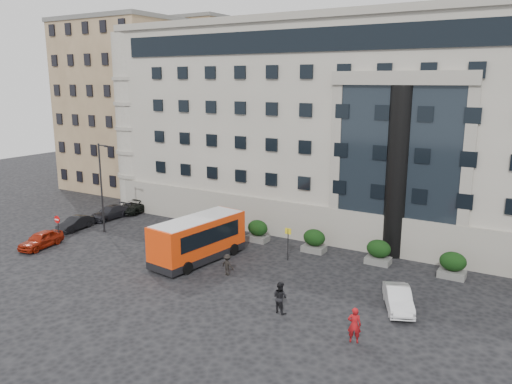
% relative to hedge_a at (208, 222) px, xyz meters
% --- Properties ---
extents(ground, '(120.00, 120.00, 0.00)m').
position_rel_hedge_a_xyz_m(ground, '(4.00, -7.80, -0.93)').
color(ground, black).
rests_on(ground, ground).
extents(civic_building, '(44.00, 24.00, 18.00)m').
position_rel_hedge_a_xyz_m(civic_building, '(10.00, 14.20, 8.07)').
color(civic_building, '#9B9789').
rests_on(civic_building, ground).
extents(entrance_column, '(1.80, 1.80, 13.00)m').
position_rel_hedge_a_xyz_m(entrance_column, '(16.00, 2.50, 5.57)').
color(entrance_column, black).
rests_on(entrance_column, ground).
extents(apartment_near, '(14.00, 14.00, 20.00)m').
position_rel_hedge_a_xyz_m(apartment_near, '(-20.00, 12.20, 9.07)').
color(apartment_near, '#856B4D').
rests_on(apartment_near, ground).
extents(apartment_far, '(13.00, 13.00, 22.00)m').
position_rel_hedge_a_xyz_m(apartment_far, '(-23.00, 30.20, 10.07)').
color(apartment_far, '#826B4B').
rests_on(apartment_far, ground).
extents(hedge_a, '(1.80, 1.26, 1.84)m').
position_rel_hedge_a_xyz_m(hedge_a, '(0.00, 0.00, 0.00)').
color(hedge_a, '#565653').
rests_on(hedge_a, ground).
extents(hedge_b, '(1.80, 1.26, 1.84)m').
position_rel_hedge_a_xyz_m(hedge_b, '(5.20, 0.00, 0.00)').
color(hedge_b, '#565653').
rests_on(hedge_b, ground).
extents(hedge_c, '(1.80, 1.26, 1.84)m').
position_rel_hedge_a_xyz_m(hedge_c, '(10.40, 0.00, 0.00)').
color(hedge_c, '#565653').
rests_on(hedge_c, ground).
extents(hedge_d, '(1.80, 1.26, 1.84)m').
position_rel_hedge_a_xyz_m(hedge_d, '(15.60, 0.00, 0.00)').
color(hedge_d, '#565653').
rests_on(hedge_d, ground).
extents(hedge_e, '(1.80, 1.26, 1.84)m').
position_rel_hedge_a_xyz_m(hedge_e, '(20.80, 0.00, 0.00)').
color(hedge_e, '#565653').
rests_on(hedge_e, ground).
extents(street_lamp, '(1.16, 0.18, 8.00)m').
position_rel_hedge_a_xyz_m(street_lamp, '(-7.94, -4.80, 3.44)').
color(street_lamp, '#262628').
rests_on(street_lamp, ground).
extents(bus_stop_sign, '(0.50, 0.08, 2.52)m').
position_rel_hedge_a_xyz_m(bus_stop_sign, '(9.50, -2.80, 0.80)').
color(bus_stop_sign, '#262628').
rests_on(bus_stop_sign, ground).
extents(no_entry_sign, '(0.64, 0.16, 2.32)m').
position_rel_hedge_a_xyz_m(no_entry_sign, '(-9.00, -8.84, 0.72)').
color(no_entry_sign, '#262628').
rests_on(no_entry_sign, ground).
extents(minibus, '(3.69, 8.16, 3.29)m').
position_rel_hedge_a_xyz_m(minibus, '(3.68, -6.24, 0.88)').
color(minibus, '#EA3A0B').
rests_on(minibus, ground).
extents(red_truck, '(3.46, 6.11, 3.11)m').
position_rel_hedge_a_xyz_m(red_truck, '(-10.55, 10.63, 0.66)').
color(red_truck, maroon).
rests_on(red_truck, ground).
extents(parked_car_a, '(2.17, 4.12, 1.34)m').
position_rel_hedge_a_xyz_m(parked_car_a, '(-9.14, -10.44, -0.26)').
color(parked_car_a, '#961D0A').
rests_on(parked_car_a, ground).
extents(parked_car_b, '(1.70, 3.83, 1.22)m').
position_rel_hedge_a_xyz_m(parked_car_b, '(-10.78, -5.64, -0.32)').
color(parked_car_b, black).
rests_on(parked_car_b, ground).
extents(parked_car_c, '(1.91, 4.36, 1.25)m').
position_rel_hedge_a_xyz_m(parked_car_c, '(-10.88, -1.38, -0.31)').
color(parked_car_c, black).
rests_on(parked_car_c, ground).
extents(parked_car_d, '(2.41, 4.87, 1.33)m').
position_rel_hedge_a_xyz_m(parked_car_d, '(-10.49, 1.96, -0.27)').
color(parked_car_d, black).
rests_on(parked_car_d, ground).
extents(white_taxi, '(2.88, 4.21, 1.31)m').
position_rel_hedge_a_xyz_m(white_taxi, '(18.92, -6.80, -0.27)').
color(white_taxi, silver).
rests_on(white_taxi, ground).
extents(pedestrian_a, '(0.81, 0.65, 1.93)m').
position_rel_hedge_a_xyz_m(pedestrian_a, '(18.00, -11.82, 0.04)').
color(pedestrian_a, '#A21014').
rests_on(pedestrian_a, ground).
extents(pedestrian_b, '(1.07, 0.92, 1.91)m').
position_rel_hedge_a_xyz_m(pedestrian_b, '(13.09, -10.78, 0.03)').
color(pedestrian_b, black).
rests_on(pedestrian_b, ground).
extents(pedestrian_c, '(1.06, 0.70, 1.53)m').
position_rel_hedge_a_xyz_m(pedestrian_c, '(7.24, -7.58, -0.16)').
color(pedestrian_c, black).
rests_on(pedestrian_c, ground).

